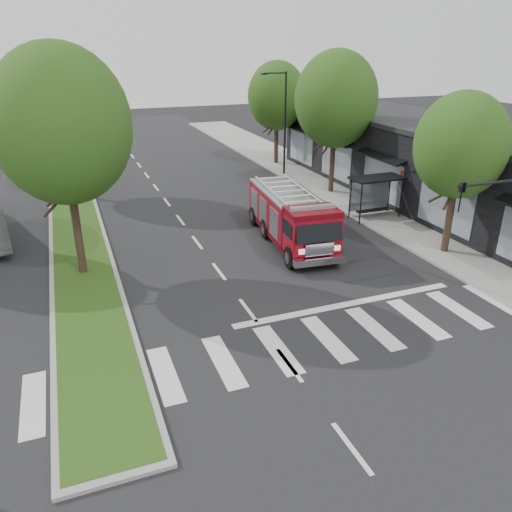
{
  "coord_description": "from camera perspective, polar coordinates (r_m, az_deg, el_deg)",
  "views": [
    {
      "loc": [
        -6.07,
        -16.63,
        9.98
      ],
      "look_at": [
        0.8,
        1.2,
        1.8
      ],
      "focal_mm": 35.0,
      "sensor_mm": 36.0,
      "label": 1
    }
  ],
  "objects": [
    {
      "name": "ground",
      "position": [
        20.32,
        -0.9,
        -6.24
      ],
      "size": [
        140.0,
        140.0,
        0.0
      ],
      "primitive_type": "plane",
      "color": "black",
      "rests_on": "ground"
    },
    {
      "name": "sidewalk_right",
      "position": [
        33.94,
        13.26,
        5.58
      ],
      "size": [
        5.0,
        80.0,
        0.15
      ],
      "primitive_type": "cube",
      "color": "gray",
      "rests_on": "ground"
    },
    {
      "name": "median",
      "position": [
        36.02,
        -20.23,
        5.78
      ],
      "size": [
        3.0,
        50.0,
        0.15
      ],
      "color": "gray",
      "rests_on": "ground"
    },
    {
      "name": "storefront_row",
      "position": [
        36.02,
        19.68,
        9.86
      ],
      "size": [
        8.0,
        30.0,
        5.0
      ],
      "primitive_type": "cube",
      "color": "black",
      "rests_on": "ground"
    },
    {
      "name": "bus_shelter",
      "position": [
        31.23,
        13.46,
        7.81
      ],
      "size": [
        3.2,
        1.6,
        2.61
      ],
      "color": "black",
      "rests_on": "ground"
    },
    {
      "name": "tree_right_near",
      "position": [
        26.0,
        22.37,
        11.58
      ],
      "size": [
        4.4,
        4.4,
        8.05
      ],
      "color": "black",
      "rests_on": "ground"
    },
    {
      "name": "tree_right_mid",
      "position": [
        35.48,
        9.13,
        17.26
      ],
      "size": [
        5.6,
        5.6,
        9.72
      ],
      "color": "black",
      "rests_on": "ground"
    },
    {
      "name": "tree_right_far",
      "position": [
        44.46,
        2.41,
        17.81
      ],
      "size": [
        5.0,
        5.0,
        8.73
      ],
      "color": "black",
      "rests_on": "ground"
    },
    {
      "name": "tree_median_near",
      "position": [
        22.85,
        -21.33,
        13.69
      ],
      "size": [
        5.8,
        5.8,
        10.16
      ],
      "color": "black",
      "rests_on": "ground"
    },
    {
      "name": "tree_median_far",
      "position": [
        36.8,
        -21.77,
        16.18
      ],
      "size": [
        5.6,
        5.6,
        9.72
      ],
      "color": "black",
      "rests_on": "ground"
    },
    {
      "name": "streetlight_right_far",
      "position": [
        40.52,
        3.15,
        15.34
      ],
      "size": [
        2.11,
        0.2,
        8.0
      ],
      "color": "black",
      "rests_on": "ground"
    },
    {
      "name": "fire_engine",
      "position": [
        26.79,
        4.01,
        4.47
      ],
      "size": [
        3.34,
        8.69,
        2.94
      ],
      "rotation": [
        0.0,
        0.0,
        -0.1
      ],
      "color": "#53040C",
      "rests_on": "ground"
    }
  ]
}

